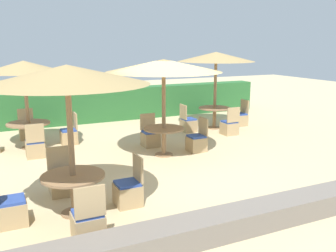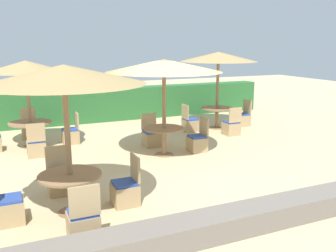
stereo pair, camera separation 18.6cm
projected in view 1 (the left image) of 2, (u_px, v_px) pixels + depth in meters
name	position (u px, v px, depth m)	size (l,w,h in m)	color
ground_plane	(178.00, 167.00, 9.06)	(40.00, 40.00, 0.00)	#D1BA8C
hedge_row	(107.00, 105.00, 14.37)	(13.00, 0.70, 1.24)	#2D6B33
stone_border	(266.00, 214.00, 6.18)	(10.00, 0.56, 0.37)	slate
parasol_front_left	(67.00, 75.00, 6.07)	(2.72, 2.72, 2.61)	#93704C
round_table_front_left	(73.00, 183.00, 6.48)	(1.10, 1.10, 0.72)	#93704C
patio_chair_front_left_east	(129.00, 191.00, 6.91)	(0.46, 0.46, 0.93)	tan
patio_chair_front_left_west	(11.00, 210.00, 6.16)	(0.46, 0.46, 0.93)	tan
patio_chair_front_left_north	(61.00, 181.00, 7.41)	(0.46, 0.46, 0.93)	tan
patio_chair_front_left_south	(88.00, 223.00, 5.69)	(0.46, 0.46, 0.93)	tan
parasol_center	(164.00, 66.00, 9.51)	(2.99, 2.99, 2.54)	#93704C
round_table_center	(164.00, 134.00, 9.90)	(1.07, 1.07, 0.75)	#93704C
patio_chair_center_north	(150.00, 137.00, 10.86)	(0.46, 0.46, 0.93)	tan
patio_chair_center_east	(197.00, 142.00, 10.34)	(0.46, 0.46, 0.93)	tan
parasol_back_right	(216.00, 57.00, 12.64)	(2.62, 2.62, 2.64)	#93704C
round_table_back_right	(215.00, 112.00, 13.05)	(1.11, 1.11, 0.73)	#93704C
patio_chair_back_right_west	(188.00, 124.00, 12.64)	(0.46, 0.46, 0.93)	tan
patio_chair_back_right_east	(240.00, 118.00, 13.54)	(0.46, 0.46, 0.93)	tan
patio_chair_back_right_south	(230.00, 127.00, 12.20)	(0.46, 0.46, 0.93)	tan
parasol_back_left	(24.00, 67.00, 10.22)	(2.24, 2.24, 2.47)	#93704C
round_table_back_left	(29.00, 127.00, 10.59)	(1.20, 1.20, 0.73)	#93704C
patio_chair_back_left_east	(69.00, 135.00, 11.08)	(0.46, 0.46, 0.93)	tan
patio_chair_back_left_south	(35.00, 148.00, 9.79)	(0.46, 0.46, 0.93)	tan
patio_chair_back_left_north	(27.00, 131.00, 11.67)	(0.46, 0.46, 0.93)	tan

